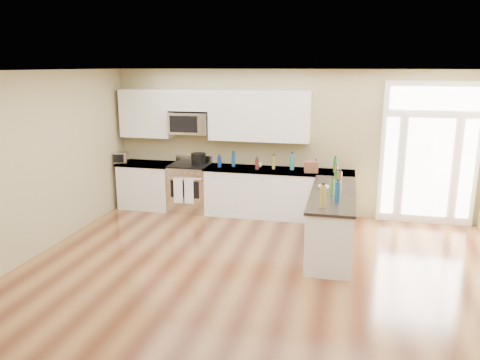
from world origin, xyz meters
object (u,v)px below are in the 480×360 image
at_px(kitchen_range, 190,187).
at_px(toaster_oven, 121,158).
at_px(stockpot, 198,158).
at_px(peninsula_cabinet, 332,223).

relative_size(kitchen_range, toaster_oven, 4.14).
distance_m(kitchen_range, toaster_oven, 1.53).
bearing_deg(stockpot, kitchen_range, -142.83).
height_order(stockpot, toaster_oven, stockpot).
xyz_separation_m(peninsula_cabinet, kitchen_range, (-2.86, 1.45, 0.04)).
height_order(peninsula_cabinet, stockpot, stockpot).
xyz_separation_m(kitchen_range, toaster_oven, (-1.41, -0.13, 0.57)).
height_order(kitchen_range, toaster_oven, toaster_oven).
distance_m(peninsula_cabinet, kitchen_range, 3.21).
xyz_separation_m(peninsula_cabinet, stockpot, (-2.71, 1.56, 0.63)).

